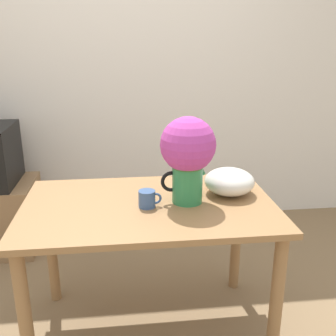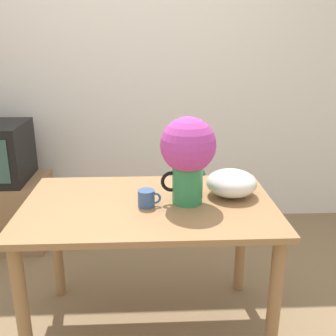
% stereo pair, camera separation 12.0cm
% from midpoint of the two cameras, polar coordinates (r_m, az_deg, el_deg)
% --- Properties ---
extents(wall_back, '(8.00, 0.05, 2.60)m').
position_cam_midpoint_polar(wall_back, '(3.20, -8.07, 14.47)').
color(wall_back, silver).
rests_on(wall_back, ground_plane).
extents(table, '(1.23, 0.77, 0.74)m').
position_cam_midpoint_polar(table, '(1.97, -4.52, -8.16)').
color(table, olive).
rests_on(table, ground_plane).
extents(flower_vase, '(0.27, 0.27, 0.42)m').
position_cam_midpoint_polar(flower_vase, '(1.86, 1.03, 2.22)').
color(flower_vase, '#2D844C').
rests_on(flower_vase, table).
extents(coffee_mug, '(0.11, 0.08, 0.08)m').
position_cam_midpoint_polar(coffee_mug, '(1.87, -4.85, -4.50)').
color(coffee_mug, '#385689').
rests_on(coffee_mug, table).
extents(white_bowl, '(0.26, 0.26, 0.13)m').
position_cam_midpoint_polar(white_bowl, '(2.03, 7.21, -1.97)').
color(white_bowl, silver).
rests_on(white_bowl, table).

